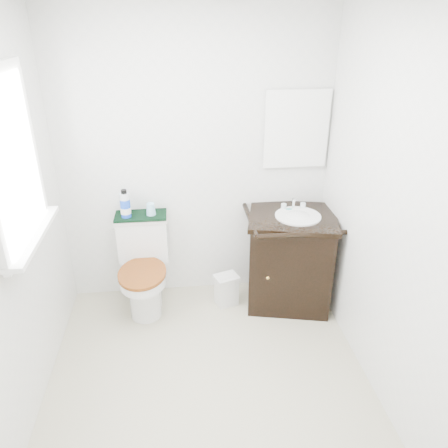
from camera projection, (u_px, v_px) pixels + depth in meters
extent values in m
plane|color=beige|center=(209.00, 384.00, 2.98)|extent=(2.40, 2.40, 0.00)
plane|color=silver|center=(195.00, 162.00, 3.53)|extent=(2.40, 0.00, 2.40)
plane|color=silver|center=(234.00, 394.00, 1.39)|extent=(2.40, 0.00, 2.40)
plane|color=silver|center=(2.00, 238.00, 2.35)|extent=(0.00, 2.40, 2.40)
plane|color=silver|center=(392.00, 218.00, 2.57)|extent=(0.00, 2.40, 2.40)
cube|color=white|center=(9.00, 161.00, 2.42)|extent=(0.02, 0.70, 0.90)
cube|color=silver|center=(296.00, 129.00, 3.48)|extent=(0.50, 0.02, 0.60)
cylinder|color=white|center=(145.00, 296.00, 3.58)|extent=(0.25, 0.25, 0.39)
cube|color=white|center=(146.00, 279.00, 3.81)|extent=(0.25, 0.28, 0.39)
cube|color=white|center=(143.00, 240.00, 3.66)|extent=(0.41, 0.18, 0.37)
cube|color=white|center=(141.00, 218.00, 3.57)|extent=(0.43, 0.20, 0.03)
cylinder|color=white|center=(143.00, 278.00, 3.46)|extent=(0.37, 0.37, 0.08)
cylinder|color=maroon|center=(142.00, 273.00, 3.44)|extent=(0.40, 0.40, 0.03)
cube|color=black|center=(290.00, 261.00, 3.70)|extent=(0.77, 0.69, 0.78)
cube|color=black|center=(293.00, 218.00, 3.52)|extent=(0.82, 0.74, 0.04)
cylinder|color=white|center=(298.00, 216.00, 3.48)|extent=(0.37, 0.37, 0.01)
ellipsoid|color=white|center=(297.00, 222.00, 3.51)|extent=(0.31, 0.31, 0.16)
cylinder|color=silver|center=(294.00, 203.00, 3.60)|extent=(0.02, 0.02, 0.10)
cube|color=silver|center=(226.00, 291.00, 3.76)|extent=(0.21, 0.18, 0.25)
cube|color=silver|center=(227.00, 278.00, 3.70)|extent=(0.23, 0.21, 0.03)
cube|color=black|center=(141.00, 215.00, 3.56)|extent=(0.42, 0.22, 0.02)
cylinder|color=blue|center=(126.00, 208.00, 3.49)|extent=(0.08, 0.08, 0.15)
cylinder|color=silver|center=(124.00, 196.00, 3.44)|extent=(0.08, 0.08, 0.05)
cylinder|color=black|center=(124.00, 192.00, 3.43)|extent=(0.04, 0.04, 0.03)
cone|color=#87C0DE|center=(151.00, 209.00, 3.54)|extent=(0.08, 0.08, 0.10)
ellipsoid|color=teal|center=(289.00, 209.00, 3.59)|extent=(0.07, 0.04, 0.02)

